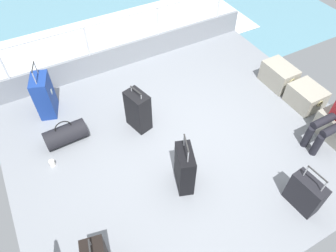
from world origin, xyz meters
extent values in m
cube|color=gray|center=(0.00, 0.00, -0.03)|extent=(4.40, 5.20, 0.06)
cube|color=gray|center=(-2.17, 0.00, 0.23)|extent=(0.06, 5.20, 0.45)
cylinder|color=silver|center=(-2.17, -2.08, 0.50)|extent=(0.04, 0.04, 1.00)
cylinder|color=silver|center=(-2.17, -0.69, 0.50)|extent=(0.04, 0.04, 1.00)
cylinder|color=silver|center=(-2.17, 0.69, 0.50)|extent=(0.04, 0.04, 1.00)
cylinder|color=silver|center=(-2.17, 2.08, 0.50)|extent=(0.04, 0.04, 1.00)
cylinder|color=silver|center=(-2.17, 0.00, 1.00)|extent=(0.04, 4.16, 0.04)
cube|color=white|center=(-3.60, 0.00, -0.34)|extent=(2.40, 7.28, 0.01)
cube|color=#9E9989|center=(-0.30, 2.16, 0.20)|extent=(0.60, 0.40, 0.40)
torus|color=tan|center=(-0.61, 2.16, 0.28)|extent=(0.02, 0.12, 0.12)
torus|color=tan|center=(0.01, 2.16, 0.28)|extent=(0.02, 0.12, 0.12)
cube|color=#9E9989|center=(0.33, 2.20, 0.18)|extent=(0.54, 0.46, 0.35)
torus|color=tan|center=(0.05, 2.20, 0.25)|extent=(0.02, 0.12, 0.12)
torus|color=tan|center=(0.61, 2.20, 0.25)|extent=(0.02, 0.12, 0.12)
torus|color=tan|center=(0.78, 2.10, 0.27)|extent=(0.02, 0.12, 0.12)
cylinder|color=black|center=(1.18, 1.75, 0.43)|extent=(0.12, 0.40, 0.12)
cylinder|color=black|center=(1.18, 1.55, 0.19)|extent=(0.11, 0.11, 0.39)
cylinder|color=black|center=(1.00, 1.75, 0.43)|extent=(0.12, 0.40, 0.12)
cylinder|color=black|center=(1.00, 1.55, 0.19)|extent=(0.11, 0.11, 0.39)
cube|color=black|center=(0.69, -0.41, 0.33)|extent=(0.46, 0.33, 0.67)
cylinder|color=#A5A8AD|center=(0.57, -0.37, 0.77)|extent=(0.02, 0.02, 0.21)
cylinder|color=#A5A8AD|center=(0.81, -0.45, 0.77)|extent=(0.02, 0.02, 0.21)
cylinder|color=#2D2D2D|center=(0.69, -0.41, 0.88)|extent=(0.26, 0.11, 0.02)
cube|color=silver|center=(0.73, -0.31, 0.50)|extent=(0.05, 0.02, 0.08)
cube|color=black|center=(1.70, 0.77, 0.25)|extent=(0.45, 0.24, 0.51)
cylinder|color=#A5A8AD|center=(1.57, 0.76, 0.60)|extent=(0.02, 0.02, 0.19)
cylinder|color=#A5A8AD|center=(1.83, 0.78, 0.60)|extent=(0.02, 0.02, 0.19)
cylinder|color=#2D2D2D|center=(1.70, 0.77, 0.70)|extent=(0.28, 0.04, 0.02)
cube|color=white|center=(1.69, 0.88, 0.34)|extent=(0.05, 0.01, 0.08)
cylinder|color=#A5A8AD|center=(1.14, -1.82, 0.58)|extent=(0.02, 0.02, 0.12)
cylinder|color=#2D2D2D|center=(1.26, -1.84, 0.64)|extent=(0.27, 0.07, 0.02)
cube|color=black|center=(-0.58, -0.49, 0.33)|extent=(0.43, 0.33, 0.66)
cylinder|color=#A5A8AD|center=(-0.69, -0.52, 0.71)|extent=(0.02, 0.02, 0.09)
cylinder|color=#A5A8AD|center=(-0.47, -0.46, 0.71)|extent=(0.02, 0.02, 0.09)
cylinder|color=#2D2D2D|center=(-0.58, -0.49, 0.75)|extent=(0.25, 0.08, 0.02)
cube|color=silver|center=(-0.61, -0.37, 0.49)|extent=(0.05, 0.02, 0.08)
cube|color=navy|center=(-1.59, -1.68, 0.35)|extent=(0.48, 0.37, 0.71)
cylinder|color=#A5A8AD|center=(-1.71, -1.64, 0.82)|extent=(0.02, 0.02, 0.22)
cylinder|color=#A5A8AD|center=(-1.47, -1.72, 0.82)|extent=(0.02, 0.02, 0.22)
cylinder|color=#2D2D2D|center=(-1.59, -1.68, 0.93)|extent=(0.27, 0.10, 0.02)
cube|color=silver|center=(-1.55, -1.55, 0.42)|extent=(0.05, 0.02, 0.08)
cylinder|color=black|center=(-0.82, -1.60, 0.15)|extent=(0.31, 0.64, 0.29)
torus|color=black|center=(-0.82, -1.60, 0.30)|extent=(0.02, 0.25, 0.25)
cylinder|color=white|center=(-0.47, -1.93, 0.05)|extent=(0.08, 0.08, 0.10)
camera|label=1|loc=(2.60, -1.70, 3.74)|focal=33.15mm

